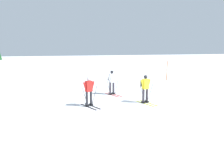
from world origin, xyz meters
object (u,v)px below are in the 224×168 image
at_px(skier_yellow, 145,87).
at_px(skier_white, 112,81).
at_px(skier_red, 89,91).
at_px(trail_marker_pole, 167,71).

distance_m(skier_yellow, skier_white, 3.08).
distance_m(skier_red, skier_yellow, 3.38).
xyz_separation_m(skier_white, trail_marker_pole, (6.62, 4.80, 0.01)).
relative_size(skier_red, skier_yellow, 1.00).
relative_size(skier_red, trail_marker_pole, 0.89).
relative_size(skier_yellow, trail_marker_pole, 0.89).
height_order(skier_white, trail_marker_pole, trail_marker_pole).
distance_m(skier_white, trail_marker_pole, 8.18).
bearing_deg(skier_red, trail_marker_pole, 41.23).
relative_size(skier_red, skier_white, 1.00).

